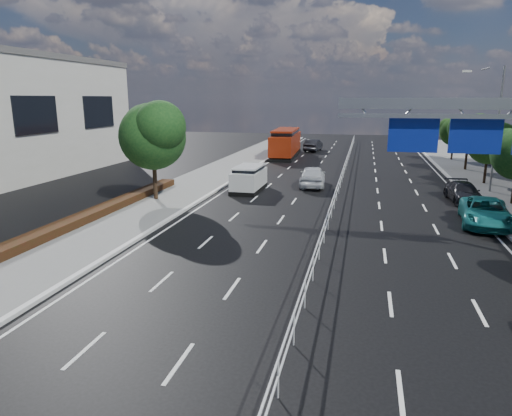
% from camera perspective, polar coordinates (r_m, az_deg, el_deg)
% --- Properties ---
extents(ground, '(160.00, 160.00, 0.00)m').
position_cam_1_polar(ground, '(12.18, 3.49, -20.43)').
color(ground, black).
rests_on(ground, ground).
extents(median_fence, '(0.05, 85.00, 1.02)m').
position_cam_1_polar(median_fence, '(33.11, 10.25, 2.42)').
color(median_fence, silver).
rests_on(median_fence, ground).
extents(overhead_gantry, '(10.24, 0.38, 7.45)m').
position_cam_1_polar(overhead_gantry, '(20.69, 27.90, 8.69)').
color(overhead_gantry, gray).
rests_on(overhead_gantry, ground).
extents(streetlight_far, '(2.78, 2.40, 9.00)m').
position_cam_1_polar(streetlight_far, '(37.07, 27.56, 9.60)').
color(streetlight_far, gray).
rests_on(streetlight_far, ground).
extents(near_tree_back, '(4.84, 4.51, 6.69)m').
position_cam_1_polar(near_tree_back, '(31.15, -12.73, 9.20)').
color(near_tree_back, black).
rests_on(near_tree_back, ground).
extents(far_tree_f, '(3.52, 3.28, 5.02)m').
position_cam_1_polar(far_tree_f, '(40.73, 27.16, 7.43)').
color(far_tree_f, black).
rests_on(far_tree_f, ground).
extents(far_tree_g, '(3.96, 3.69, 5.45)m').
position_cam_1_polar(far_tree_g, '(48.01, 25.15, 8.66)').
color(far_tree_g, black).
rests_on(far_tree_g, ground).
extents(far_tree_h, '(3.41, 3.18, 4.91)m').
position_cam_1_polar(far_tree_h, '(55.39, 23.59, 8.96)').
color(far_tree_h, black).
rests_on(far_tree_h, ground).
extents(white_minivan, '(1.94, 4.40, 1.91)m').
position_cam_1_polar(white_minivan, '(34.19, -0.90, 3.68)').
color(white_minivan, black).
rests_on(white_minivan, ground).
extents(red_bus, '(3.05, 10.97, 3.25)m').
position_cam_1_polar(red_bus, '(54.87, 3.72, 8.20)').
color(red_bus, black).
rests_on(red_bus, ground).
extents(near_car_silver, '(2.30, 4.97, 1.65)m').
position_cam_1_polar(near_car_silver, '(36.35, 7.08, 4.00)').
color(near_car_silver, silver).
rests_on(near_car_silver, ground).
extents(near_car_dark, '(2.13, 4.82, 1.54)m').
position_cam_1_polar(near_car_dark, '(61.01, 7.18, 7.79)').
color(near_car_dark, black).
rests_on(near_car_dark, ground).
extents(parked_car_teal, '(3.03, 5.53, 1.47)m').
position_cam_1_polar(parked_car_teal, '(27.93, 26.75, -0.47)').
color(parked_car_teal, '#1B7A7B').
rests_on(parked_car_teal, ground).
extents(parked_car_dark, '(2.15, 4.57, 1.29)m').
position_cam_1_polar(parked_car_dark, '(33.66, 24.50, 1.79)').
color(parked_car_dark, black).
rests_on(parked_car_dark, ground).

